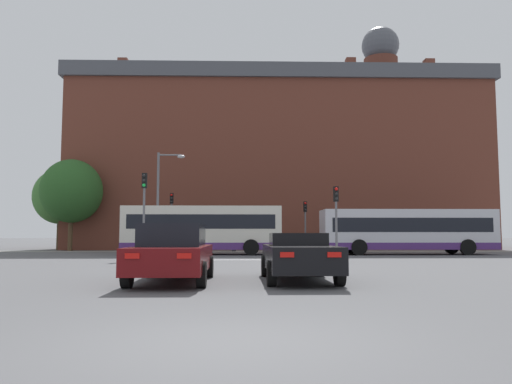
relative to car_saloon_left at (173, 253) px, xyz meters
The scene contains 18 objects.
ground_plane 7.76m from the car_saloon_left, 77.38° to the right, with size 400.00×400.00×0.00m, color #545456.
stop_line_strip 12.22m from the car_saloon_left, 82.05° to the left, with size 7.72×0.30×0.01m, color silver.
far_pavement 25.51m from the car_saloon_left, 86.21° to the left, with size 68.58×2.50×0.01m, color gray.
brick_civic_building 36.69m from the car_saloon_left, 81.65° to the left, with size 38.03×14.97×22.43m.
car_saloon_left is the anchor object (origin of this frame).
car_roadster_right 3.43m from the car_saloon_left, ahead, with size 1.95×4.78×1.31m.
bus_crossing_lead 19.00m from the car_saloon_left, 92.37° to the left, with size 10.12×2.74×3.10m.
bus_crossing_trailing 22.65m from the car_saloon_left, 56.40° to the left, with size 11.08×2.76×2.90m.
traffic_light_near_right 14.44m from the car_saloon_left, 61.82° to the left, with size 0.26×0.31×3.83m.
traffic_light_near_left 13.30m from the car_saloon_left, 104.77° to the left, with size 0.26×0.31×4.52m.
traffic_light_far_left 24.83m from the car_saloon_left, 98.41° to the left, with size 0.26×0.31×4.44m.
traffic_light_far_right 25.39m from the car_saloon_left, 74.93° to the left, with size 0.26×0.31×3.83m.
street_lamp_junction 19.08m from the car_saloon_left, 100.20° to the left, with size 1.79×0.36×6.58m.
pedestrian_waiting 26.20m from the car_saloon_left, 99.22° to the left, with size 0.44×0.31×1.79m.
pedestrian_walking_east 25.74m from the car_saloon_left, 97.30° to the left, with size 0.42×0.45×1.63m.
pedestrian_walking_west 25.28m from the car_saloon_left, 87.43° to the left, with size 0.45×0.35×1.74m.
tree_by_building 32.53m from the car_saloon_left, 115.27° to the left, with size 4.45×4.45×6.89m.
tree_kerbside 29.63m from the car_saloon_left, 114.11° to the left, with size 4.88×4.88×7.36m.
Camera 1 is at (0.22, -5.98, 1.26)m, focal length 35.00 mm.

